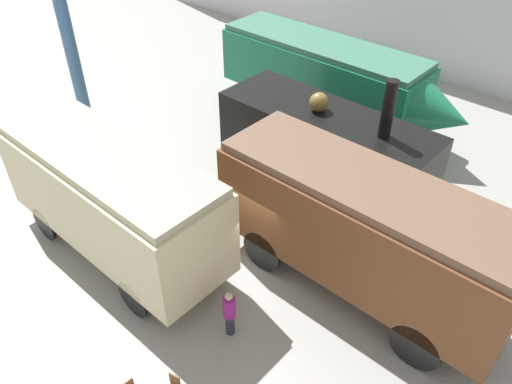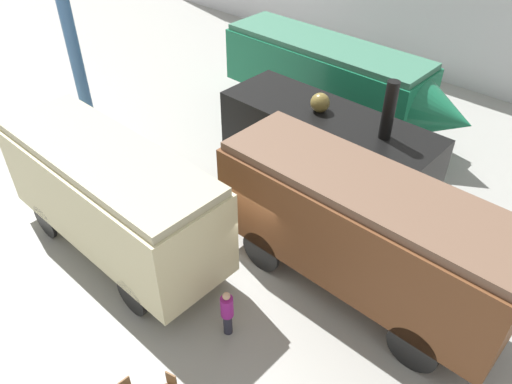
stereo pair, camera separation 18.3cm
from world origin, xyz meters
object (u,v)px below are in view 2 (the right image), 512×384
at_px(passenger_coach_wooden, 363,227).
at_px(passenger_coach_vintage, 112,194).
at_px(streamlined_locomotive, 338,77).
at_px(steam_locomotive, 326,147).
at_px(visitor_person, 227,312).

relative_size(passenger_coach_wooden, passenger_coach_vintage, 1.08).
xyz_separation_m(passenger_coach_wooden, passenger_coach_vintage, (-6.25, -3.60, -0.12)).
bearing_deg(streamlined_locomotive, passenger_coach_vintage, -90.47).
bearing_deg(passenger_coach_vintage, passenger_coach_wooden, 29.92).
xyz_separation_m(steam_locomotive, passenger_coach_wooden, (3.40, -3.03, 0.40)).
bearing_deg(passenger_coach_vintage, steam_locomotive, 66.74).
xyz_separation_m(passenger_coach_vintage, visitor_person, (4.71, 0.00, -1.36)).
relative_size(steam_locomotive, passenger_coach_vintage, 0.98).
bearing_deg(streamlined_locomotive, steam_locomotive, -59.12).
height_order(streamlined_locomotive, visitor_person, streamlined_locomotive).
distance_m(steam_locomotive, visitor_person, 6.97).
bearing_deg(steam_locomotive, streamlined_locomotive, 120.88).
height_order(steam_locomotive, passenger_coach_vintage, steam_locomotive).
distance_m(streamlined_locomotive, visitor_person, 12.21).
height_order(passenger_coach_wooden, passenger_coach_vintage, passenger_coach_wooden).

